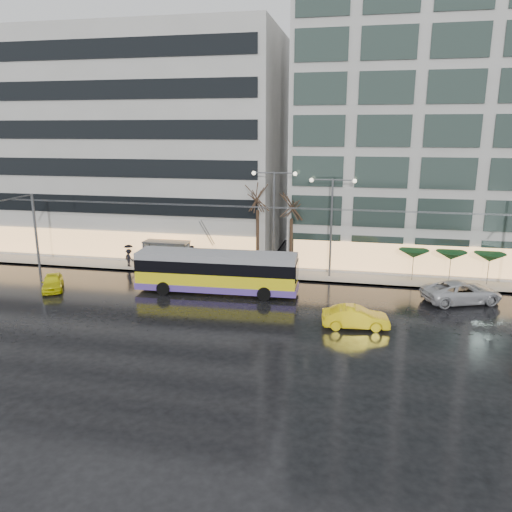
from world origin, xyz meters
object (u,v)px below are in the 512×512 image
(taxi_a, at_px, (53,282))
(bus_shelter, at_px, (163,248))
(trolleybus, at_px, (217,273))
(street_lamp_near, at_px, (274,208))

(taxi_a, bearing_deg, bus_shelter, 21.14)
(trolleybus, bearing_deg, taxi_a, -171.18)
(trolleybus, height_order, bus_shelter, trolleybus)
(bus_shelter, distance_m, taxi_a, 10.30)
(trolleybus, xyz_separation_m, taxi_a, (-13.26, -2.06, -0.95))
(trolleybus, relative_size, street_lamp_near, 1.42)
(bus_shelter, bearing_deg, street_lamp_near, 0.63)
(taxi_a, bearing_deg, trolleybus, -21.14)
(street_lamp_near, bearing_deg, taxi_a, -154.36)
(bus_shelter, distance_m, street_lamp_near, 11.14)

